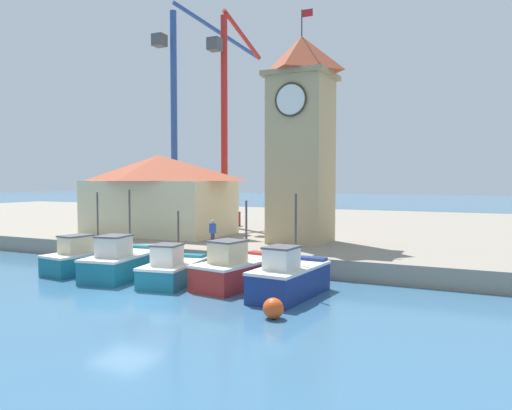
# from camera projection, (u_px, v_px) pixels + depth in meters

# --- Properties ---
(ground_plane) EXTENTS (300.00, 300.00, 0.00)m
(ground_plane) POSITION_uv_depth(u_px,v_px,m) (125.00, 300.00, 20.49)
(ground_plane) COLOR #386689
(quay_wharf) EXTENTS (120.00, 40.00, 1.01)m
(quay_wharf) POSITION_uv_depth(u_px,v_px,m) (328.00, 228.00, 45.35)
(quay_wharf) COLOR gray
(quay_wharf) RESTS_ON ground
(fishing_boat_far_left) EXTENTS (2.43, 5.15, 4.26)m
(fishing_boat_far_left) POSITION_uv_depth(u_px,v_px,m) (88.00, 258.00, 26.94)
(fishing_boat_far_left) COLOR #196B7F
(fishing_boat_far_left) RESTS_ON ground
(fishing_boat_left_outer) EXTENTS (2.82, 5.20, 4.44)m
(fishing_boat_left_outer) POSITION_uv_depth(u_px,v_px,m) (123.00, 262.00, 25.20)
(fishing_boat_left_outer) COLOR #196B7F
(fishing_boat_left_outer) RESTS_ON ground
(fishing_boat_left_inner) EXTENTS (2.57, 4.38, 3.44)m
(fishing_boat_left_inner) POSITION_uv_depth(u_px,v_px,m) (173.00, 270.00, 23.71)
(fishing_boat_left_inner) COLOR #196B7F
(fishing_boat_left_inner) RESTS_ON ground
(fishing_boat_mid_left) EXTENTS (2.92, 5.06, 3.97)m
(fishing_boat_mid_left) POSITION_uv_depth(u_px,v_px,m) (238.00, 270.00, 23.13)
(fishing_boat_mid_left) COLOR #AD2823
(fishing_boat_mid_left) RESTS_ON ground
(fishing_boat_center) EXTENTS (2.27, 4.64, 4.36)m
(fishing_boat_center) POSITION_uv_depth(u_px,v_px,m) (289.00, 278.00, 21.03)
(fishing_boat_center) COLOR navy
(fishing_boat_center) RESTS_ON ground
(clock_tower) EXTENTS (3.92, 3.92, 14.34)m
(clock_tower) POSITION_uv_depth(u_px,v_px,m) (301.00, 135.00, 30.90)
(clock_tower) COLOR tan
(clock_tower) RESTS_ON quay_wharf
(warehouse_left) EXTENTS (10.29, 6.35, 5.70)m
(warehouse_left) POSITION_uv_depth(u_px,v_px,m) (159.00, 194.00, 36.06)
(warehouse_left) COLOR beige
(warehouse_left) RESTS_ON quay_wharf
(port_crane_near) EXTENTS (5.43, 9.86, 19.28)m
(port_crane_near) POSITION_uv_depth(u_px,v_px,m) (178.00, 139.00, 43.48)
(port_crane_near) COLOR navy
(port_crane_near) RESTS_ON quay_wharf
(port_crane_far) EXTENTS (2.00, 7.09, 18.03)m
(port_crane_far) POSITION_uv_depth(u_px,v_px,m) (225.00, 147.00, 41.67)
(port_crane_far) COLOR maroon
(port_crane_far) RESTS_ON quay_wharf
(mooring_buoy) EXTENTS (0.75, 0.75, 0.75)m
(mooring_buoy) POSITION_uv_depth(u_px,v_px,m) (273.00, 308.00, 17.73)
(mooring_buoy) COLOR #E54C19
(mooring_buoy) RESTS_ON ground
(dock_worker_near_tower) EXTENTS (0.34, 0.22, 1.62)m
(dock_worker_near_tower) POSITION_uv_depth(u_px,v_px,m) (213.00, 233.00, 28.78)
(dock_worker_near_tower) COLOR #33333D
(dock_worker_near_tower) RESTS_ON quay_wharf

